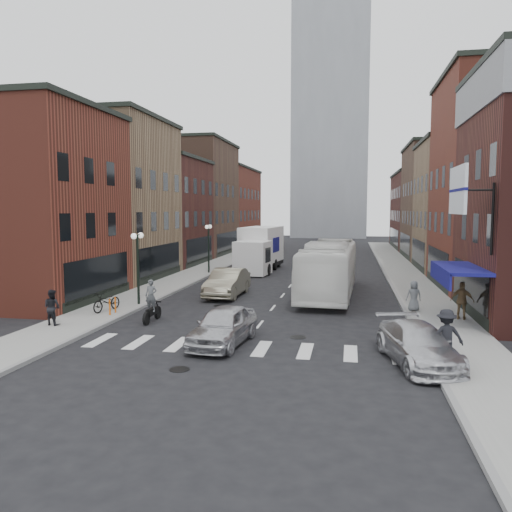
{
  "coord_description": "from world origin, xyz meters",
  "views": [
    {
      "loc": [
        4.11,
        -21.67,
        5.42
      ],
      "look_at": [
        -0.87,
        4.64,
        2.89
      ],
      "focal_mm": 35.0,
      "sensor_mm": 36.0,
      "label": 1
    }
  ],
  "objects": [
    {
      "name": "box_truck",
      "position": [
        -3.68,
        20.93,
        1.89
      ],
      "size": [
        3.29,
        9.01,
        3.82
      ],
      "rotation": [
        0.0,
        0.0,
        -0.11
      ],
      "color": "white",
      "rests_on": "ground"
    },
    {
      "name": "sidewalk_right",
      "position": [
        8.5,
        22.0,
        0.07
      ],
      "size": [
        3.0,
        74.0,
        0.15
      ],
      "primitive_type": "cube",
      "color": "gray",
      "rests_on": "ground"
    },
    {
      "name": "bldg_left_far_a",
      "position": [
        -14.99,
        35.0,
        6.65
      ],
      "size": [
        10.3,
        12.2,
        13.3
      ],
      "color": "#523629",
      "rests_on": "ground"
    },
    {
      "name": "curb_car",
      "position": [
        6.5,
        -3.88,
        0.7
      ],
      "size": [
        3.02,
        5.14,
        1.4
      ],
      "primitive_type": "imported",
      "rotation": [
        0.0,
        0.0,
        0.23
      ],
      "color": "silver",
      "rests_on": "ground"
    },
    {
      "name": "ped_right_c",
      "position": [
        7.4,
        4.87,
        0.94
      ],
      "size": [
        0.84,
        0.61,
        1.58
      ],
      "primitive_type": "imported",
      "rotation": [
        0.0,
        0.0,
        3.29
      ],
      "color": "slate",
      "rests_on": "sidewalk_right"
    },
    {
      "name": "curb_left",
      "position": [
        -7.0,
        22.0,
        0.0
      ],
      "size": [
        0.2,
        74.0,
        0.16
      ],
      "primitive_type": "cube",
      "color": "gray",
      "rests_on": "ground"
    },
    {
      "name": "distant_tower",
      "position": [
        0.0,
        78.0,
        25.0
      ],
      "size": [
        14.0,
        14.0,
        50.0
      ],
      "primitive_type": "cube",
      "color": "#9399A0",
      "rests_on": "ground"
    },
    {
      "name": "parked_bicycle",
      "position": [
        -8.2,
        1.86,
        0.66
      ],
      "size": [
        1.13,
        2.04,
        1.01
      ],
      "primitive_type": "imported",
      "rotation": [
        0.0,
        0.0,
        -0.25
      ],
      "color": "black",
      "rests_on": "sidewalk_left"
    },
    {
      "name": "ped_left_solo",
      "position": [
        -9.16,
        -1.46,
        0.97
      ],
      "size": [
        0.86,
        0.59,
        1.64
      ],
      "primitive_type": "imported",
      "rotation": [
        0.0,
        0.0,
        2.97
      ],
      "color": "black",
      "rests_on": "sidewalk_left"
    },
    {
      "name": "ped_right_b",
      "position": [
        9.42,
        3.22,
        1.06
      ],
      "size": [
        1.18,
        0.83,
        1.82
      ],
      "primitive_type": "imported",
      "rotation": [
        0.0,
        0.0,
        2.83
      ],
      "color": "olive",
      "rests_on": "sidewalk_right"
    },
    {
      "name": "bldg_right_far_b",
      "position": [
        14.99,
        49.0,
        5.15
      ],
      "size": [
        10.3,
        16.2,
        10.3
      ],
      "color": "#441C18",
      "rests_on": "ground"
    },
    {
      "name": "motorcycle_rider",
      "position": [
        -5.2,
        0.53,
        0.96
      ],
      "size": [
        0.57,
        2.03,
        2.06
      ],
      "rotation": [
        0.0,
        0.0,
        0.03
      ],
      "color": "black",
      "rests_on": "ground"
    },
    {
      "name": "transit_bus",
      "position": [
        2.84,
        9.67,
        1.7
      ],
      "size": [
        3.35,
        12.3,
        3.4
      ],
      "primitive_type": "imported",
      "rotation": [
        0.0,
        0.0,
        -0.04
      ],
      "color": "white",
      "rests_on": "ground"
    },
    {
      "name": "crosswalk_stripes",
      "position": [
        0.0,
        -3.0,
        0.0
      ],
      "size": [
        12.0,
        2.2,
        0.01
      ],
      "primitive_type": "cube",
      "color": "silver",
      "rests_on": "ground"
    },
    {
      "name": "bldg_left_mid_b",
      "position": [
        -14.99,
        24.0,
        5.15
      ],
      "size": [
        10.3,
        10.2,
        10.3
      ],
      "color": "#441C18",
      "rests_on": "ground"
    },
    {
      "name": "curb_right",
      "position": [
        7.0,
        22.0,
        0.0
      ],
      "size": [
        0.2,
        74.0,
        0.16
      ],
      "primitive_type": "cube",
      "color": "gray",
      "rests_on": "ground"
    },
    {
      "name": "sedan_left_near",
      "position": [
        -0.82,
        -2.69,
        0.77
      ],
      "size": [
        2.3,
        4.68,
        1.54
      ],
      "primitive_type": "imported",
      "rotation": [
        0.0,
        0.0,
        -0.11
      ],
      "color": "silver",
      "rests_on": "ground"
    },
    {
      "name": "streetlamp_far",
      "position": [
        -7.4,
        18.0,
        2.91
      ],
      "size": [
        0.32,
        1.22,
        4.11
      ],
      "color": "black",
      "rests_on": "ground"
    },
    {
      "name": "bldg_right_far_a",
      "position": [
        14.99,
        35.0,
        6.15
      ],
      "size": [
        10.3,
        12.2,
        12.3
      ],
      "color": "#523629",
      "rests_on": "ground"
    },
    {
      "name": "awning_blue",
      "position": [
        8.93,
        2.5,
        2.63
      ],
      "size": [
        1.8,
        5.0,
        0.78
      ],
      "color": "navy",
      "rests_on": "ground"
    },
    {
      "name": "bldg_right_mid_b",
      "position": [
        14.99,
        24.0,
        5.65
      ],
      "size": [
        10.3,
        10.2,
        11.3
      ],
      "color": "#826548",
      "rests_on": "ground"
    },
    {
      "name": "bike_rack",
      "position": [
        -7.6,
        1.3,
        0.55
      ],
      "size": [
        0.08,
        0.68,
        0.8
      ],
      "color": "#D8590C",
      "rests_on": "sidewalk_left"
    },
    {
      "name": "billboard_sign",
      "position": [
        8.59,
        0.5,
        6.13
      ],
      "size": [
        1.52,
        3.0,
        3.7
      ],
      "color": "black",
      "rests_on": "ground"
    },
    {
      "name": "bldg_left_mid_a",
      "position": [
        -14.99,
        14.0,
        6.15
      ],
      "size": [
        10.3,
        10.2,
        12.3
      ],
      "color": "#826548",
      "rests_on": "ground"
    },
    {
      "name": "sedan_left_far",
      "position": [
        -3.35,
        8.12,
        0.85
      ],
      "size": [
        1.93,
        5.23,
        1.71
      ],
      "primitive_type": "imported",
      "rotation": [
        0.0,
        0.0,
        -0.02
      ],
      "color": "#AAA389",
      "rests_on": "ground"
    },
    {
      "name": "bldg_left_far_b",
      "position": [
        -14.99,
        49.0,
        5.65
      ],
      "size": [
        10.3,
        16.2,
        11.3
      ],
      "color": "maroon",
      "rests_on": "ground"
    },
    {
      "name": "ground",
      "position": [
        0.0,
        0.0,
        0.0
      ],
      "size": [
        160.0,
        160.0,
        0.0
      ],
      "primitive_type": "plane",
      "color": "black",
      "rests_on": "ground"
    },
    {
      "name": "sidewalk_left",
      "position": [
        -8.5,
        22.0,
        0.07
      ],
      "size": [
        3.0,
        74.0,
        0.15
      ],
      "primitive_type": "cube",
      "color": "gray",
      "rests_on": "ground"
    },
    {
      "name": "ped_right_a",
      "position": [
        7.4,
        -4.0,
        1.08
      ],
      "size": [
        1.27,
        0.75,
        1.86
      ],
      "primitive_type": "imported",
      "rotation": [
        0.0,
        0.0,
        3.28
      ],
      "color": "black",
      "rests_on": "sidewalk_right"
    },
    {
      "name": "bldg_left_near",
      "position": [
        -14.99,
        4.5,
        5.65
      ],
      "size": [
        10.3,
        9.2,
        11.3
      ],
      "color": "maroon",
      "rests_on": "ground"
    },
    {
      "name": "streetlamp_near",
      "position": [
        -7.4,
        4.0,
        2.91
      ],
      "size": [
        0.32,
        1.22,
        4.11
      ],
      "color": "black",
      "rests_on": "ground"
    }
  ]
}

